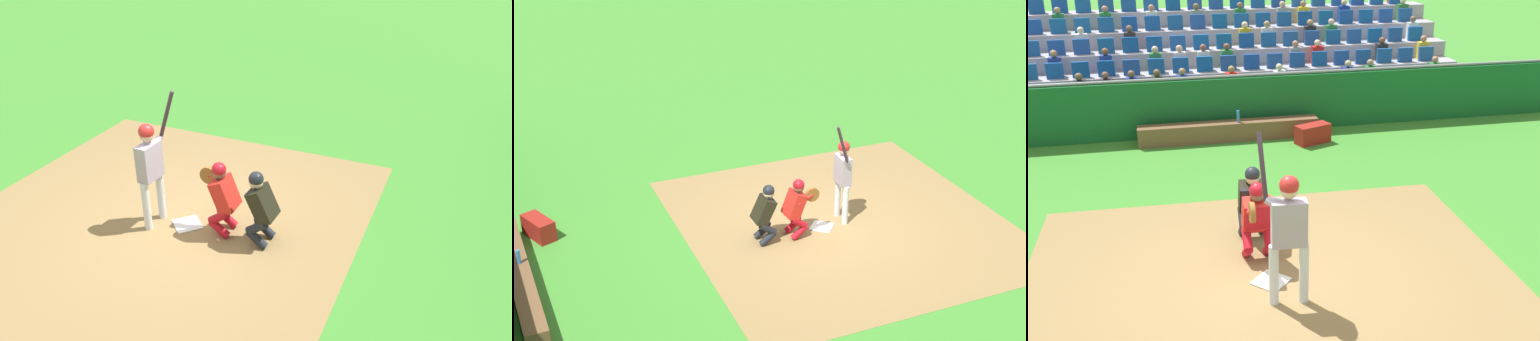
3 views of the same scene
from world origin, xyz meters
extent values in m
plane|color=#3A842C|center=(0.00, 0.00, 0.00)|extent=(160.00, 160.00, 0.00)
cube|color=olive|center=(0.00, 0.50, 0.00)|extent=(7.20, 6.89, 0.01)
cube|color=white|center=(0.00, 0.00, 0.02)|extent=(0.62, 0.62, 0.02)
cylinder|color=silver|center=(-0.34, 0.55, 0.44)|extent=(0.14, 0.14, 0.88)
cylinder|color=silver|center=(0.06, 0.52, 0.44)|extent=(0.14, 0.14, 0.88)
cube|color=#9C8EA3|center=(-0.14, 0.54, 1.19)|extent=(0.47, 0.26, 0.62)
sphere|color=#D5A58B|center=(-0.14, 0.54, 1.66)|extent=(0.23, 0.23, 0.23)
sphere|color=#B21F1F|center=(-0.14, 0.54, 1.72)|extent=(0.25, 0.25, 0.25)
cylinder|color=#9C8EA3|center=(-0.09, 0.51, 1.49)|extent=(0.49, 0.18, 0.14)
cylinder|color=#9C8EA3|center=(0.09, 0.49, 1.49)|extent=(0.18, 0.15, 0.13)
cylinder|color=#2D1E28|center=(0.16, 0.33, 1.92)|extent=(0.10, 0.33, 0.83)
sphere|color=black|center=(0.14, 0.46, 1.51)|extent=(0.06, 0.06, 0.06)
cylinder|color=#AF111D|center=(-0.09, -0.65, 0.15)|extent=(0.14, 0.39, 0.34)
cylinder|color=#AF111D|center=(-0.09, -0.65, 0.37)|extent=(0.14, 0.38, 0.33)
cylinder|color=#AF111D|center=(0.23, -0.66, 0.15)|extent=(0.14, 0.39, 0.34)
cylinder|color=#AF111D|center=(0.23, -0.66, 0.37)|extent=(0.14, 0.38, 0.33)
cube|color=red|center=(0.07, -0.71, 0.74)|extent=(0.42, 0.42, 0.60)
cube|color=#AF111D|center=(0.07, -0.58, 0.74)|extent=(0.38, 0.22, 0.45)
sphere|color=brown|center=(0.07, -0.61, 1.10)|extent=(0.22, 0.22, 0.22)
cube|color=black|center=(0.07, -0.61, 1.10)|extent=(0.20, 0.11, 0.20)
sphere|color=#AF111D|center=(0.07, -0.61, 1.16)|extent=(0.24, 0.24, 0.24)
cylinder|color=brown|center=(0.19, -0.36, 0.95)|extent=(0.07, 0.30, 0.30)
cylinder|color=red|center=(0.22, -0.53, 0.88)|extent=(0.15, 0.40, 0.22)
cylinder|color=black|center=(-0.13, -1.34, 0.15)|extent=(0.16, 0.39, 0.34)
cylinder|color=black|center=(-0.13, -1.34, 0.37)|extent=(0.16, 0.39, 0.33)
cylinder|color=black|center=(0.19, -1.35, 0.15)|extent=(0.16, 0.39, 0.34)
cylinder|color=black|center=(0.19, -1.35, 0.37)|extent=(0.16, 0.39, 0.33)
cube|color=black|center=(0.03, -1.38, 0.73)|extent=(0.44, 0.47, 0.60)
cube|color=black|center=(0.03, -1.26, 0.73)|extent=(0.39, 0.26, 0.44)
sphere|color=#D3AC89|center=(0.03, -1.26, 1.09)|extent=(0.22, 0.22, 0.22)
cube|color=black|center=(0.03, -1.26, 1.09)|extent=(0.20, 0.13, 0.20)
sphere|color=black|center=(0.03, -1.26, 1.15)|extent=(0.24, 0.24, 0.24)
cube|color=#135624|center=(0.00, -6.70, 0.67)|extent=(17.64, 0.24, 1.35)
cylinder|color=gray|center=(0.00, -6.70, 1.39)|extent=(17.64, 0.07, 0.07)
cube|color=brown|center=(-0.23, -6.15, 0.22)|extent=(4.19, 0.40, 0.44)
cylinder|color=#2E76C1|center=(-0.43, -6.11, 0.58)|extent=(0.07, 0.07, 0.28)
cube|color=maroon|center=(-2.08, -5.54, 0.22)|extent=(0.88, 0.62, 0.44)
cube|color=#98959F|center=(0.00, -8.71, 0.22)|extent=(14.96, 0.88, 0.45)
cube|color=#11509B|center=(-6.58, -8.58, 0.66)|extent=(0.44, 0.10, 0.42)
cube|color=#307B3C|center=(-6.58, -8.81, 0.71)|extent=(0.32, 0.22, 0.52)
sphere|color=#AB7754|center=(-6.58, -8.81, 1.07)|extent=(0.19, 0.19, 0.19)
cube|color=#114397|center=(-5.92, -8.58, 0.66)|extent=(0.44, 0.10, 0.42)
cube|color=#194494|center=(-5.26, -8.58, 0.66)|extent=(0.44, 0.10, 0.42)
cube|color=#124E9D|center=(-4.61, -8.58, 0.66)|extent=(0.44, 0.10, 0.42)
cube|color=#27763D|center=(-4.61, -8.81, 0.71)|extent=(0.32, 0.22, 0.52)
sphere|color=#AA7E5C|center=(-4.61, -8.81, 1.07)|extent=(0.19, 0.19, 0.19)
cube|color=#194F97|center=(-3.95, -8.58, 0.66)|extent=(0.44, 0.10, 0.42)
cube|color=navy|center=(-3.95, -8.81, 0.71)|extent=(0.32, 0.22, 0.52)
sphere|color=tan|center=(-3.95, -8.81, 1.07)|extent=(0.19, 0.19, 0.19)
cube|color=#144D9B|center=(-3.29, -8.58, 0.66)|extent=(0.44, 0.10, 0.42)
cube|color=#144995|center=(-2.63, -8.58, 0.66)|extent=(0.44, 0.10, 0.42)
cube|color=#1E459C|center=(-1.97, -8.58, 0.66)|extent=(0.44, 0.10, 0.42)
cube|color=white|center=(-1.97, -8.81, 0.71)|extent=(0.32, 0.22, 0.52)
sphere|color=beige|center=(-1.97, -8.81, 1.07)|extent=(0.19, 0.19, 0.19)
cube|color=#12459E|center=(-1.32, -8.58, 0.66)|extent=(0.44, 0.10, 0.42)
cube|color=#124C97|center=(-0.66, -8.58, 0.66)|extent=(0.44, 0.10, 0.42)
cube|color=red|center=(-0.66, -8.81, 0.71)|extent=(0.32, 0.22, 0.52)
sphere|color=#AA7D4E|center=(-0.66, -8.81, 1.07)|extent=(0.19, 0.19, 0.19)
cube|color=#154594|center=(0.00, -8.58, 0.66)|extent=(0.44, 0.10, 0.42)
cube|color=#144A9C|center=(0.66, -8.58, 0.66)|extent=(0.44, 0.10, 0.42)
cube|color=navy|center=(0.66, -8.81, 0.71)|extent=(0.32, 0.22, 0.52)
sphere|color=#A77A54|center=(0.66, -8.81, 1.07)|extent=(0.19, 0.19, 0.19)
cube|color=#154B99|center=(1.32, -8.58, 0.66)|extent=(0.44, 0.10, 0.42)
cube|color=#2A2F26|center=(1.32, -8.81, 0.71)|extent=(0.32, 0.22, 0.52)
sphere|color=brown|center=(1.32, -8.81, 1.07)|extent=(0.19, 0.19, 0.19)
cube|color=#13449D|center=(1.97, -8.58, 0.66)|extent=(0.44, 0.10, 0.42)
cube|color=navy|center=(1.97, -8.81, 0.71)|extent=(0.32, 0.22, 0.52)
sphere|color=brown|center=(1.97, -8.81, 1.07)|extent=(0.19, 0.19, 0.19)
cube|color=#1E4F9E|center=(2.63, -8.58, 0.66)|extent=(0.44, 0.10, 0.42)
cube|color=#2C212B|center=(2.63, -8.81, 0.71)|extent=(0.32, 0.22, 0.52)
sphere|color=brown|center=(2.63, -8.81, 1.07)|extent=(0.19, 0.19, 0.19)
cube|color=#154F9D|center=(3.29, -8.58, 0.66)|extent=(0.44, 0.10, 0.42)
cube|color=#252A2F|center=(3.29, -8.81, 0.71)|extent=(0.32, 0.22, 0.52)
sphere|color=brown|center=(3.29, -8.81, 1.07)|extent=(0.19, 0.19, 0.19)
cube|color=#1C4C9E|center=(3.95, -8.58, 0.66)|extent=(0.44, 0.10, 0.42)
cube|color=#98959F|center=(0.00, -9.58, 0.45)|extent=(14.96, 0.88, 0.89)
cube|color=#1E4B95|center=(-6.58, -9.45, 1.10)|extent=(0.44, 0.10, 0.42)
cube|color=gold|center=(-6.58, -9.68, 1.15)|extent=(0.32, 0.22, 0.52)
sphere|color=#AC7158|center=(-6.58, -9.68, 1.51)|extent=(0.19, 0.19, 0.19)
cube|color=#1D4D9A|center=(-5.92, -9.45, 1.10)|extent=(0.44, 0.10, 0.42)
cube|color=#1B519D|center=(-5.26, -9.45, 1.10)|extent=(0.44, 0.10, 0.42)
cube|color=#242626|center=(-5.26, -9.68, 1.15)|extent=(0.32, 0.22, 0.52)
sphere|color=brown|center=(-5.26, -9.68, 1.51)|extent=(0.19, 0.19, 0.19)
cube|color=#1B4694|center=(-4.61, -9.45, 1.10)|extent=(0.44, 0.10, 0.42)
cube|color=#1E489A|center=(-3.95, -9.45, 1.10)|extent=(0.44, 0.10, 0.42)
cube|color=#184D98|center=(-3.29, -9.45, 1.10)|extent=(0.44, 0.10, 0.42)
cube|color=red|center=(-3.29, -9.68, 1.15)|extent=(0.32, 0.22, 0.52)
sphere|color=beige|center=(-3.29, -9.68, 1.51)|extent=(0.19, 0.19, 0.19)
cube|color=#1D4895|center=(-2.63, -9.45, 1.10)|extent=(0.44, 0.10, 0.42)
cube|color=gray|center=(-2.63, -9.68, 1.15)|extent=(0.32, 0.22, 0.52)
sphere|color=#AB7256|center=(-2.63, -9.68, 1.51)|extent=(0.19, 0.19, 0.19)
cube|color=#1D4594|center=(-1.97, -9.45, 1.10)|extent=(0.44, 0.10, 0.42)
cube|color=#17439B|center=(-1.32, -9.45, 1.10)|extent=(0.44, 0.10, 0.42)
cube|color=#1B4894|center=(-0.66, -9.45, 1.10)|extent=(0.44, 0.10, 0.42)
cube|color=#2C7C3C|center=(-0.66, -9.68, 1.15)|extent=(0.32, 0.22, 0.52)
sphere|color=brown|center=(-0.66, -9.68, 1.51)|extent=(0.19, 0.19, 0.19)
cube|color=#1252A0|center=(0.00, -9.45, 1.10)|extent=(0.44, 0.10, 0.42)
cube|color=silver|center=(0.00, -9.68, 1.15)|extent=(0.32, 0.22, 0.52)
sphere|color=brown|center=(0.00, -9.68, 1.51)|extent=(0.19, 0.19, 0.19)
cube|color=#174E9E|center=(0.66, -9.45, 1.10)|extent=(0.44, 0.10, 0.42)
cube|color=silver|center=(0.66, -9.68, 1.15)|extent=(0.32, 0.22, 0.52)
sphere|color=#D8A389|center=(0.66, -9.68, 1.51)|extent=(0.19, 0.19, 0.19)
cube|color=#1652A0|center=(1.32, -9.45, 1.10)|extent=(0.44, 0.10, 0.42)
cube|color=#2F7141|center=(1.32, -9.68, 1.15)|extent=(0.32, 0.22, 0.52)
sphere|color=beige|center=(1.32, -9.68, 1.51)|extent=(0.19, 0.19, 0.19)
cube|color=#1D4696|center=(1.97, -9.45, 1.10)|extent=(0.44, 0.10, 0.42)
cube|color=#0F479A|center=(2.63, -9.45, 1.10)|extent=(0.44, 0.10, 0.42)
cube|color=navy|center=(2.63, -9.68, 1.15)|extent=(0.32, 0.22, 0.52)
sphere|color=brown|center=(2.63, -9.68, 1.51)|extent=(0.19, 0.19, 0.19)
cube|color=#104794|center=(3.29, -9.45, 1.10)|extent=(0.44, 0.10, 0.42)
cube|color=#164B9B|center=(3.95, -9.45, 1.10)|extent=(0.44, 0.10, 0.42)
cube|color=navy|center=(3.95, -9.68, 1.15)|extent=(0.32, 0.22, 0.52)
sphere|color=#A57A52|center=(3.95, -9.68, 1.51)|extent=(0.19, 0.19, 0.19)
cube|color=#195299|center=(4.61, -9.45, 1.10)|extent=(0.44, 0.10, 0.42)
cube|color=#98959F|center=(0.00, -10.46, 0.67)|extent=(14.96, 0.88, 1.34)
cube|color=#104C9B|center=(-6.58, -10.33, 1.55)|extent=(0.44, 0.10, 0.42)
cube|color=white|center=(-6.58, -10.56, 1.60)|extent=(0.32, 0.22, 0.52)
sphere|color=brown|center=(-6.58, -10.56, 1.96)|extent=(0.19, 0.19, 0.19)
cube|color=#1A4792|center=(-5.92, -10.33, 1.55)|extent=(0.44, 0.10, 0.42)
cube|color=#11519E|center=(-5.26, -10.33, 1.55)|extent=(0.44, 0.10, 0.42)
cube|color=#1E4C9F|center=(-4.61, -10.33, 1.55)|extent=(0.44, 0.10, 0.42)
cube|color=#154F95|center=(-3.95, -10.33, 1.55)|extent=(0.44, 0.10, 0.42)
cube|color=#28793F|center=(-3.95, -10.56, 1.60)|extent=(0.32, 0.22, 0.52)
sphere|color=beige|center=(-3.95, -10.56, 1.96)|extent=(0.19, 0.19, 0.19)
cube|color=#1B4796|center=(-3.29, -10.33, 1.55)|extent=(0.44, 0.10, 0.42)
cube|color=black|center=(-3.29, -10.56, 1.60)|extent=(0.32, 0.22, 0.52)
sphere|color=#A37E55|center=(-3.29, -10.56, 1.96)|extent=(0.19, 0.19, 0.19)
cube|color=#1B4C93|center=(-2.63, -10.33, 1.55)|extent=(0.44, 0.10, 0.42)
cube|color=#175098|center=(-1.97, -10.33, 1.55)|extent=(0.44, 0.10, 0.42)
cube|color=silver|center=(-1.97, -10.56, 1.60)|extent=(0.32, 0.22, 0.52)
sphere|color=#9F8050|center=(-1.97, -10.56, 1.96)|extent=(0.19, 0.19, 0.19)
cube|color=#154698|center=(-1.32, -10.33, 1.55)|extent=(0.44, 0.10, 0.42)
cube|color=gold|center=(-1.32, -10.56, 1.60)|extent=(0.32, 0.22, 0.52)
sphere|color=beige|center=(-1.32, -10.56, 1.96)|extent=(0.19, 0.19, 0.19)
cube|color=#115195|center=(-0.66, -10.33, 1.55)|extent=(0.44, 0.10, 0.42)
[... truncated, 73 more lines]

